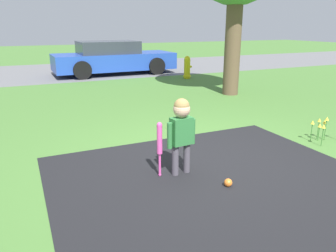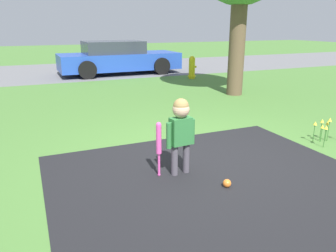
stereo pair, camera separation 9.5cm
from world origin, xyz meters
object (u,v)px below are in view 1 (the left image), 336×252
Objects in this scene: sports_ball at (228,183)px; parked_car at (113,58)px; fire_hydrant at (187,68)px; child at (181,126)px; baseball_bat at (160,142)px.

parked_car reaches higher than sports_ball.
sports_ball is 0.12× the size of fire_hydrant.
child is 1.25× the size of fire_hydrant.
sports_ball is at bearing -63.74° from child.
child is at bearing -100.83° from parked_car.
fire_hydrant is 0.17× the size of parked_car.
baseball_bat is 7.99m from fire_hydrant.
sports_ball is 8.24m from fire_hydrant.
sports_ball is at bearing -43.81° from baseball_bat.
child reaches higher than baseball_bat.
parked_car is (1.93, 9.11, 0.14)m from baseball_bat.
child is 1.39× the size of baseball_bat.
fire_hydrant is at bearing 65.64° from sports_ball.
child is at bearing -9.01° from baseball_bat.
baseball_bat is 0.16× the size of parked_car.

